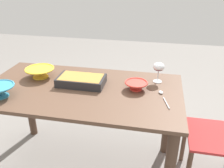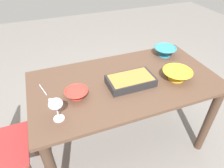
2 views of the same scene
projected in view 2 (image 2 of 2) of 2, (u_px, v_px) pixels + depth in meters
name	position (u px, v px, depth m)	size (l,w,h in m)	color
ground_plane	(122.00, 140.00, 2.01)	(8.00, 8.00, 0.00)	gray
dining_table	(125.00, 94.00, 1.63)	(1.47, 0.79, 0.76)	brown
wine_glass	(56.00, 105.00, 1.15)	(0.09, 0.09, 0.16)	white
casserole_dish	(131.00, 80.00, 1.48)	(0.35, 0.20, 0.07)	#262628
mixing_bowl	(76.00, 93.00, 1.37)	(0.17, 0.17, 0.06)	red
small_bowl	(177.00, 74.00, 1.54)	(0.23, 0.23, 0.08)	yellow
serving_bowl	(165.00, 51.00, 1.83)	(0.21, 0.21, 0.09)	teal
serving_spoon	(48.00, 96.00, 1.38)	(0.08, 0.24, 0.01)	silver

